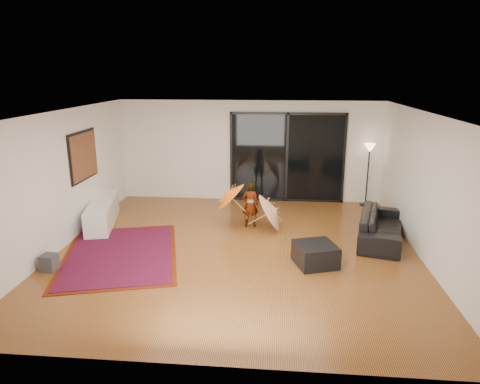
# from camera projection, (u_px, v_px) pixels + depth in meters

# --- Properties ---
(floor) EXTENTS (7.00, 7.00, 0.00)m
(floor) POSITION_uv_depth(u_px,v_px,m) (237.00, 250.00, 8.50)
(floor) COLOR #9E5A2B
(floor) RESTS_ON ground
(ceiling) EXTENTS (7.00, 7.00, 0.00)m
(ceiling) POSITION_uv_depth(u_px,v_px,m) (237.00, 113.00, 7.77)
(ceiling) COLOR white
(ceiling) RESTS_ON wall_back
(wall_back) EXTENTS (7.00, 0.00, 7.00)m
(wall_back) POSITION_uv_depth(u_px,v_px,m) (250.00, 151.00, 11.49)
(wall_back) COLOR silver
(wall_back) RESTS_ON floor
(wall_front) EXTENTS (7.00, 0.00, 7.00)m
(wall_front) POSITION_uv_depth(u_px,v_px,m) (207.00, 263.00, 4.78)
(wall_front) COLOR silver
(wall_front) RESTS_ON floor
(wall_left) EXTENTS (0.00, 7.00, 7.00)m
(wall_left) POSITION_uv_depth(u_px,v_px,m) (61.00, 180.00, 8.44)
(wall_left) COLOR silver
(wall_left) RESTS_ON floor
(wall_right) EXTENTS (0.00, 7.00, 7.00)m
(wall_right) POSITION_uv_depth(u_px,v_px,m) (427.00, 189.00, 7.83)
(wall_right) COLOR silver
(wall_right) RESTS_ON floor
(sliding_door) EXTENTS (3.06, 0.07, 2.40)m
(sliding_door) POSITION_uv_depth(u_px,v_px,m) (287.00, 158.00, 11.41)
(sliding_door) COLOR black
(sliding_door) RESTS_ON wall_back
(painting) EXTENTS (0.04, 1.28, 1.08)m
(painting) POSITION_uv_depth(u_px,v_px,m) (84.00, 156.00, 9.31)
(painting) COLOR black
(painting) RESTS_ON wall_left
(media_console) EXTENTS (0.96, 2.06, 0.56)m
(media_console) POSITION_uv_depth(u_px,v_px,m) (102.00, 213.00, 9.87)
(media_console) COLOR white
(media_console) RESTS_ON floor
(speaker) EXTENTS (0.27, 0.27, 0.30)m
(speaker) POSITION_uv_depth(u_px,v_px,m) (49.00, 263.00, 7.59)
(speaker) COLOR #424244
(speaker) RESTS_ON floor
(persian_rug) EXTENTS (2.79, 3.39, 0.02)m
(persian_rug) POSITION_uv_depth(u_px,v_px,m) (120.00, 254.00, 8.28)
(persian_rug) COLOR #5E1C08
(persian_rug) RESTS_ON floor
(sofa) EXTENTS (1.31, 2.21, 0.61)m
(sofa) POSITION_uv_depth(u_px,v_px,m) (381.00, 226.00, 8.93)
(sofa) COLOR black
(sofa) RESTS_ON floor
(ottoman) EXTENTS (0.88, 0.88, 0.40)m
(ottoman) POSITION_uv_depth(u_px,v_px,m) (315.00, 254.00, 7.81)
(ottoman) COLOR black
(ottoman) RESTS_ON floor
(floor_lamp) EXTENTS (0.28, 0.28, 1.65)m
(floor_lamp) POSITION_uv_depth(u_px,v_px,m) (369.00, 157.00, 11.00)
(floor_lamp) COLOR black
(floor_lamp) RESTS_ON floor
(child) EXTENTS (0.39, 0.26, 1.04)m
(child) POSITION_uv_depth(u_px,v_px,m) (250.00, 205.00, 9.66)
(child) COLOR #999999
(child) RESTS_ON floor
(parasol_orange) EXTENTS (0.70, 0.82, 0.87)m
(parasol_orange) POSITION_uv_depth(u_px,v_px,m) (226.00, 196.00, 9.60)
(parasol_orange) COLOR orange
(parasol_orange) RESTS_ON child
(parasol_white) EXTENTS (0.64, 0.91, 0.96)m
(parasol_white) POSITION_uv_depth(u_px,v_px,m) (277.00, 208.00, 9.47)
(parasol_white) COLOR white
(parasol_white) RESTS_ON floor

